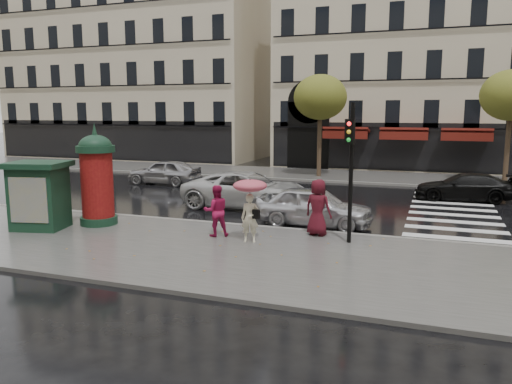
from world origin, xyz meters
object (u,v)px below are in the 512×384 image
at_px(car_white, 248,190).
at_px(car_far_silver, 164,172).
at_px(woman_red, 216,211).
at_px(newsstand, 39,195).
at_px(car_black, 464,187).
at_px(car_silver, 314,206).
at_px(morris_column, 97,176).
at_px(woman_umbrella, 250,200).
at_px(man_burgundy, 318,207).
at_px(traffic_light, 351,159).

distance_m(car_white, car_far_silver, 8.97).
distance_m(woman_red, newsstand, 6.50).
bearing_deg(woman_red, car_black, -159.18).
relative_size(car_silver, car_far_silver, 1.00).
distance_m(morris_column, car_white, 6.79).
relative_size(woman_umbrella, car_white, 0.36).
distance_m(morris_column, newsstand, 2.07).
height_order(car_silver, car_white, car_white).
bearing_deg(man_burgundy, woman_umbrella, 55.20).
distance_m(woman_red, car_silver, 4.07).
height_order(woman_red, car_black, woman_red).
bearing_deg(car_silver, newsstand, 117.64).
bearing_deg(woman_umbrella, car_black, 58.75).
distance_m(woman_red, car_far_silver, 13.64).
relative_size(traffic_light, car_far_silver, 1.01).
relative_size(woman_red, car_far_silver, 0.40).
relative_size(woman_umbrella, car_silver, 0.48).
bearing_deg(car_black, car_far_silver, -93.54).
bearing_deg(traffic_light, morris_column, -177.29).
relative_size(morris_column, traffic_light, 0.85).
bearing_deg(car_white, man_burgundy, -137.06).
bearing_deg(car_silver, man_burgundy, -160.30).
distance_m(woman_red, car_black, 13.73).
bearing_deg(car_far_silver, car_black, 89.60).
height_order(woman_umbrella, morris_column, morris_column).
height_order(woman_umbrella, newsstand, newsstand).
relative_size(woman_red, car_white, 0.30).
bearing_deg(car_white, newsstand, 140.32).
bearing_deg(woman_umbrella, morris_column, 175.43).
height_order(man_burgundy, newsstand, newsstand).
bearing_deg(car_black, car_silver, -39.36).
relative_size(car_silver, car_black, 0.96).
xyz_separation_m(woman_red, car_white, (-0.99, 5.62, -0.18)).
bearing_deg(car_white, car_black, -60.82).
height_order(woman_red, morris_column, morris_column).
xyz_separation_m(man_burgundy, car_white, (-4.18, 4.33, -0.27)).
xyz_separation_m(car_silver, car_far_silver, (-10.93, 7.73, -0.00)).
bearing_deg(car_far_silver, car_silver, 53.75).
xyz_separation_m(woman_umbrella, car_far_silver, (-9.64, 11.16, -0.75)).
xyz_separation_m(car_black, car_far_silver, (-16.51, -0.17, 0.09)).
height_order(traffic_light, newsstand, traffic_light).
xyz_separation_m(newsstand, car_far_silver, (-1.91, 11.97, -0.61)).
distance_m(man_burgundy, morris_column, 8.20).
height_order(woman_red, newsstand, newsstand).
height_order(morris_column, traffic_light, traffic_light).
relative_size(morris_column, car_black, 0.82).
xyz_separation_m(car_silver, car_white, (-3.62, 2.53, 0.06)).
bearing_deg(newsstand, car_white, 51.41).
relative_size(car_white, car_black, 1.28).
bearing_deg(car_far_silver, woman_umbrella, 39.86).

